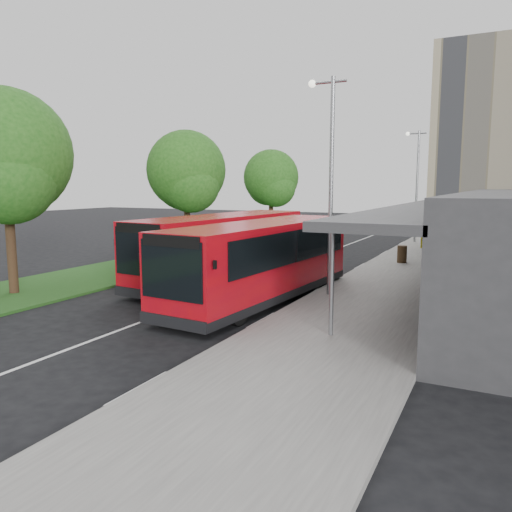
{
  "coord_description": "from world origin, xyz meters",
  "views": [
    {
      "loc": [
        10.01,
        -15.91,
        4.26
      ],
      "look_at": [
        1.35,
        1.5,
        1.5
      ],
      "focal_mm": 35.0,
      "sensor_mm": 36.0,
      "label": 1
    }
  ],
  "objects_px": {
    "lamp_post_far": "(416,179)",
    "tree_mid": "(187,176)",
    "bollard": "(422,241)",
    "tree_far": "(271,181)",
    "car_far": "(396,218)",
    "litter_bin": "(402,254)",
    "car_near": "(419,221)",
    "tree_near": "(6,163)",
    "lamp_post_near": "(329,173)",
    "bus_main": "(262,261)",
    "bus_second": "(223,248)"
  },
  "relations": [
    {
      "from": "lamp_post_far",
      "to": "car_near",
      "type": "xyz_separation_m",
      "value": [
        -2.04,
        16.2,
        -4.13
      ]
    },
    {
      "from": "lamp_post_far",
      "to": "bollard",
      "type": "xyz_separation_m",
      "value": [
        1.12,
        -3.71,
        -4.13
      ]
    },
    {
      "from": "tree_far",
      "to": "car_far",
      "type": "xyz_separation_m",
      "value": [
        5.95,
        21.58,
        -4.07
      ]
    },
    {
      "from": "lamp_post_far",
      "to": "bus_main",
      "type": "height_order",
      "value": "lamp_post_far"
    },
    {
      "from": "lamp_post_far",
      "to": "litter_bin",
      "type": "distance_m",
      "value": 11.55
    },
    {
      "from": "bus_second",
      "to": "car_far",
      "type": "height_order",
      "value": "bus_second"
    },
    {
      "from": "tree_near",
      "to": "car_far",
      "type": "bearing_deg",
      "value": 82.57
    },
    {
      "from": "car_far",
      "to": "tree_near",
      "type": "bearing_deg",
      "value": -85.17
    },
    {
      "from": "bus_second",
      "to": "lamp_post_near",
      "type": "bearing_deg",
      "value": -6.9
    },
    {
      "from": "tree_mid",
      "to": "tree_far",
      "type": "bearing_deg",
      "value": 90.0
    },
    {
      "from": "tree_mid",
      "to": "bollard",
      "type": "bearing_deg",
      "value": 37.02
    },
    {
      "from": "tree_near",
      "to": "bus_second",
      "type": "distance_m",
      "value": 9.19
    },
    {
      "from": "tree_near",
      "to": "bollard",
      "type": "relative_size",
      "value": 8.98
    },
    {
      "from": "tree_near",
      "to": "tree_mid",
      "type": "relative_size",
      "value": 1.06
    },
    {
      "from": "lamp_post_near",
      "to": "tree_near",
      "type": "bearing_deg",
      "value": -156.03
    },
    {
      "from": "lamp_post_far",
      "to": "bus_main",
      "type": "relative_size",
      "value": 0.77
    },
    {
      "from": "litter_bin",
      "to": "bollard",
      "type": "distance_m",
      "value": 7.02
    },
    {
      "from": "litter_bin",
      "to": "car_near",
      "type": "distance_m",
      "value": 27.12
    },
    {
      "from": "lamp_post_far",
      "to": "tree_mid",
      "type": "bearing_deg",
      "value": -130.68
    },
    {
      "from": "tree_far",
      "to": "lamp_post_near",
      "type": "bearing_deg",
      "value": -59.71
    },
    {
      "from": "tree_near",
      "to": "litter_bin",
      "type": "xyz_separation_m",
      "value": [
        12.25,
        14.21,
        -4.5
      ]
    },
    {
      "from": "tree_near",
      "to": "bus_main",
      "type": "bearing_deg",
      "value": 20.61
    },
    {
      "from": "tree_near",
      "to": "lamp_post_far",
      "type": "distance_m",
      "value": 27.32
    },
    {
      "from": "lamp_post_near",
      "to": "car_near",
      "type": "height_order",
      "value": "lamp_post_near"
    },
    {
      "from": "tree_far",
      "to": "lamp_post_far",
      "type": "distance_m",
      "value": 11.17
    },
    {
      "from": "tree_far",
      "to": "lamp_post_near",
      "type": "distance_m",
      "value": 22.06
    },
    {
      "from": "car_near",
      "to": "bus_main",
      "type": "bearing_deg",
      "value": -78.96
    },
    {
      "from": "tree_far",
      "to": "car_far",
      "type": "bearing_deg",
      "value": 74.6
    },
    {
      "from": "bus_second",
      "to": "car_near",
      "type": "distance_m",
      "value": 35.26
    },
    {
      "from": "bus_main",
      "to": "car_near",
      "type": "height_order",
      "value": "bus_main"
    },
    {
      "from": "tree_near",
      "to": "bus_main",
      "type": "xyz_separation_m",
      "value": [
        9.12,
        3.43,
        -3.62
      ]
    },
    {
      "from": "lamp_post_far",
      "to": "bus_second",
      "type": "height_order",
      "value": "lamp_post_far"
    },
    {
      "from": "tree_mid",
      "to": "lamp_post_far",
      "type": "xyz_separation_m",
      "value": [
        11.13,
        12.95,
        -0.12
      ]
    },
    {
      "from": "tree_far",
      "to": "tree_near",
      "type": "bearing_deg",
      "value": -90.0
    },
    {
      "from": "bollard",
      "to": "car_near",
      "type": "distance_m",
      "value": 20.16
    },
    {
      "from": "tree_near",
      "to": "lamp_post_near",
      "type": "bearing_deg",
      "value": 23.97
    },
    {
      "from": "litter_bin",
      "to": "bus_main",
      "type": "bearing_deg",
      "value": -106.17
    },
    {
      "from": "litter_bin",
      "to": "car_near",
      "type": "xyz_separation_m",
      "value": [
        -3.16,
        26.93,
        -0.02
      ]
    },
    {
      "from": "bus_main",
      "to": "bollard",
      "type": "height_order",
      "value": "bus_main"
    },
    {
      "from": "tree_near",
      "to": "tree_far",
      "type": "bearing_deg",
      "value": 90.0
    },
    {
      "from": "tree_mid",
      "to": "litter_bin",
      "type": "xyz_separation_m",
      "value": [
        12.25,
        2.21,
        -4.23
      ]
    },
    {
      "from": "lamp_post_far",
      "to": "car_far",
      "type": "xyz_separation_m",
      "value": [
        -5.18,
        20.64,
        -4.19
      ]
    },
    {
      "from": "bus_main",
      "to": "car_near",
      "type": "bearing_deg",
      "value": 94.36
    },
    {
      "from": "lamp_post_far",
      "to": "car_far",
      "type": "distance_m",
      "value": 21.69
    },
    {
      "from": "tree_far",
      "to": "litter_bin",
      "type": "distance_m",
      "value": 16.18
    },
    {
      "from": "tree_mid",
      "to": "car_near",
      "type": "bearing_deg",
      "value": 72.68
    },
    {
      "from": "tree_mid",
      "to": "car_near",
      "type": "distance_m",
      "value": 30.82
    },
    {
      "from": "tree_far",
      "to": "car_far",
      "type": "height_order",
      "value": "tree_far"
    },
    {
      "from": "lamp_post_near",
      "to": "bus_main",
      "type": "relative_size",
      "value": 0.77
    },
    {
      "from": "bus_second",
      "to": "bollard",
      "type": "distance_m",
      "value": 16.48
    }
  ]
}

